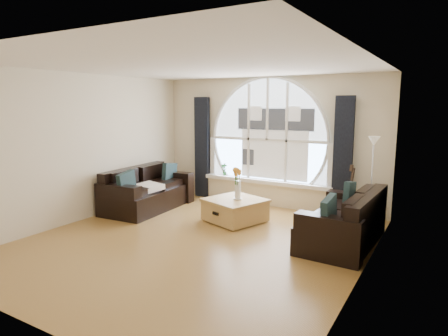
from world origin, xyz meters
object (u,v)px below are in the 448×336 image
at_px(potted_plant, 224,169).
at_px(coffee_chest, 235,209).
at_px(sofa_left, 148,190).
at_px(guitar, 351,192).
at_px(sofa_right, 342,218).
at_px(floor_lamp, 371,182).
at_px(vase_flowers, 238,179).

bearing_deg(potted_plant, coffee_chest, -52.87).
xyz_separation_m(sofa_left, guitar, (3.78, 1.30, 0.13)).
relative_size(sofa_left, sofa_right, 1.03).
distance_m(sofa_right, coffee_chest, 2.00).
distance_m(floor_lamp, potted_plant, 3.28).
bearing_deg(coffee_chest, floor_lamp, 41.09).
height_order(sofa_right, guitar, guitar).
distance_m(sofa_left, potted_plant, 1.80).
bearing_deg(vase_flowers, guitar, 33.45).
height_order(floor_lamp, potted_plant, floor_lamp).
relative_size(vase_flowers, guitar, 0.66).
bearing_deg(sofa_left, floor_lamp, 10.15).
xyz_separation_m(vase_flowers, potted_plant, (-1.10, 1.38, -0.12)).
bearing_deg(guitar, sofa_left, -142.09).
xyz_separation_m(sofa_left, coffee_chest, (1.96, 0.14, -0.17)).
bearing_deg(sofa_right, guitar, 99.70).
bearing_deg(guitar, potted_plant, -165.43).
xyz_separation_m(sofa_right, floor_lamp, (0.21, 1.07, 0.40)).
bearing_deg(potted_plant, sofa_right, -27.03).
bearing_deg(vase_flowers, floor_lamp, 22.97).
bearing_deg(guitar, sofa_right, -63.85).
xyz_separation_m(vase_flowers, floor_lamp, (2.14, 0.91, -0.01)).
relative_size(sofa_left, potted_plant, 6.94).
bearing_deg(floor_lamp, guitar, 146.12).
distance_m(sofa_left, coffee_chest, 1.98).
relative_size(vase_flowers, potted_plant, 2.55).
xyz_separation_m(coffee_chest, potted_plant, (-1.04, 1.37, 0.46)).
relative_size(coffee_chest, floor_lamp, 0.59).
bearing_deg(sofa_right, vase_flowers, 177.79).
xyz_separation_m(guitar, potted_plant, (-2.86, 0.22, 0.16)).
xyz_separation_m(coffee_chest, vase_flowers, (0.06, -0.01, 0.58)).
distance_m(sofa_left, sofa_right, 3.95).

